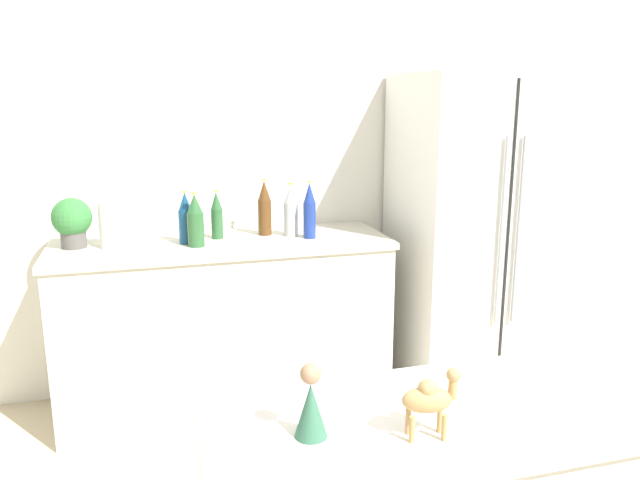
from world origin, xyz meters
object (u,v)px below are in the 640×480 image
back_bottle_2 (217,216)px  wise_man_figurine_blue (311,405)px  paper_towel_roll (111,225)px  back_bottle_3 (186,218)px  camel_figurine (430,398)px  back_bottle_5 (291,211)px  potted_plant (72,221)px  back_bottle_1 (309,211)px  back_bottle_0 (195,221)px  refrigerator (472,233)px  back_bottle_4 (265,208)px

back_bottle_2 → wise_man_figurine_blue: back_bottle_2 is taller
paper_towel_roll → back_bottle_3: size_ratio=0.85×
paper_towel_roll → back_bottle_3: (0.37, -0.00, 0.01)m
camel_figurine → paper_towel_roll: bearing=107.8°
back_bottle_5 → wise_man_figurine_blue: size_ratio=1.83×
potted_plant → wise_man_figurine_blue: size_ratio=1.59×
wise_man_figurine_blue → back_bottle_1: bearing=75.3°
potted_plant → paper_towel_roll: size_ratio=1.10×
back_bottle_0 → back_bottle_5: size_ratio=0.95×
refrigerator → camel_figurine: (-1.28, -2.10, 0.20)m
potted_plant → paper_towel_roll: potted_plant is taller
back_bottle_2 → back_bottle_3: size_ratio=0.95×
refrigerator → paper_towel_roll: (-1.98, 0.08, 0.15)m
refrigerator → back_bottle_3: size_ratio=6.60×
back_bottle_0 → camel_figurine: 2.11m
back_bottle_1 → back_bottle_5: 0.12m
refrigerator → back_bottle_5: bearing=174.9°
back_bottle_5 → camel_figurine: size_ratio=1.95×
back_bottle_5 → back_bottle_1: bearing=-43.9°
back_bottle_1 → back_bottle_2: back_bottle_1 is taller
back_bottle_1 → back_bottle_4: bearing=146.3°
back_bottle_1 → wise_man_figurine_blue: bearing=-104.7°
potted_plant → back_bottle_2: back_bottle_2 is taller
back_bottle_3 → camel_figurine: 2.20m
refrigerator → back_bottle_2: 1.46m
back_bottle_3 → back_bottle_0: bearing=-63.1°
back_bottle_1 → back_bottle_3: size_ratio=1.13×
paper_towel_roll → back_bottle_3: bearing=-0.5°
potted_plant → paper_towel_roll: bearing=-15.0°
back_bottle_3 → back_bottle_2: bearing=21.0°
back_bottle_1 → back_bottle_4: 0.26m
refrigerator → paper_towel_roll: bearing=177.8°
back_bottle_1 → back_bottle_2: size_ratio=1.19×
paper_towel_roll → back_bottle_3: 0.37m
back_bottle_0 → back_bottle_3: size_ratio=1.01×
potted_plant → back_bottle_3: size_ratio=0.93×
refrigerator → back_bottle_3: refrigerator is taller
back_bottle_0 → back_bottle_4: back_bottle_4 is taller
paper_towel_roll → back_bottle_4: (0.80, 0.08, 0.03)m
refrigerator → back_bottle_0: size_ratio=6.54×
back_bottle_0 → wise_man_figurine_blue: 2.03m
back_bottle_4 → wise_man_figurine_blue: back_bottle_4 is taller
back_bottle_3 → back_bottle_4: 0.44m
back_bottle_3 → camel_figurine: back_bottle_3 is taller
back_bottle_2 → wise_man_figurine_blue: bearing=-91.6°
back_bottle_1 → back_bottle_5: size_ratio=1.06×
potted_plant → wise_man_figurine_blue: 2.26m
camel_figurine → back_bottle_2: bearing=94.2°
refrigerator → back_bottle_5: (-1.05, 0.09, 0.17)m
back_bottle_0 → back_bottle_1: (0.60, 0.02, 0.02)m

